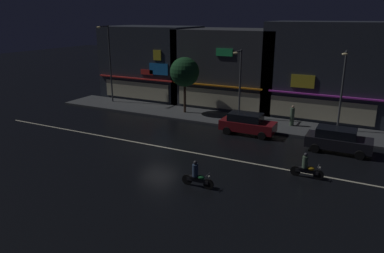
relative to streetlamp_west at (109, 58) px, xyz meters
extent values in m
plane|color=black|center=(11.68, -9.30, -4.78)|extent=(140.00, 140.00, 0.00)
cube|color=beige|center=(11.68, -9.30, -4.77)|extent=(30.19, 0.16, 0.01)
cube|color=#424447|center=(11.68, -0.48, -4.71)|extent=(31.78, 4.23, 0.14)
cube|color=#2D333D|center=(2.14, 4.94, -0.82)|extent=(10.07, 6.51, 7.92)
cube|color=red|center=(2.14, 1.56, -2.18)|extent=(9.56, 0.24, 0.12)
cube|color=red|center=(3.61, 1.62, -1.43)|extent=(1.52, 0.08, 0.53)
cube|color=yellow|center=(4.93, 1.62, 0.39)|extent=(0.91, 0.08, 1.03)
cube|color=#268CF2|center=(5.06, 1.62, -1.02)|extent=(2.19, 0.08, 1.16)
cube|color=beige|center=(2.14, 1.62, -3.48)|extent=(8.05, 0.06, 1.80)
cube|color=#2D333D|center=(21.21, 4.85, -0.50)|extent=(10.77, 6.33, 8.55)
cube|color=#D83FD8|center=(21.21, 1.56, -2.18)|extent=(10.23, 0.24, 0.12)
cube|color=yellow|center=(19.54, 1.62, -1.13)|extent=(1.98, 0.08, 1.11)
cube|color=beige|center=(21.21, 1.62, -3.48)|extent=(8.62, 0.06, 1.80)
cube|color=#383A3F|center=(11.68, 5.47, -0.91)|extent=(10.51, 7.56, 7.75)
cube|color=orange|center=(11.68, 1.56, -2.18)|extent=(9.98, 0.24, 0.12)
cube|color=#33E572|center=(12.26, 1.62, 1.00)|extent=(1.63, 0.08, 0.70)
cube|color=beige|center=(11.68, 1.62, -3.48)|extent=(8.41, 0.06, 1.80)
cylinder|color=#47494C|center=(0.00, 0.20, -0.66)|extent=(0.16, 0.16, 7.97)
cube|color=#47494C|center=(0.00, -0.50, 3.23)|extent=(0.10, 1.40, 0.10)
ellipsoid|color=#F9E099|center=(0.00, -1.20, 3.15)|extent=(0.44, 0.32, 0.20)
cylinder|color=#47494C|center=(14.42, 0.16, -1.59)|extent=(0.16, 0.16, 6.10)
cube|color=#47494C|center=(14.42, -0.54, 1.36)|extent=(0.10, 1.40, 0.10)
ellipsoid|color=#F9E099|center=(14.42, -1.24, 1.28)|extent=(0.44, 0.32, 0.20)
cylinder|color=#47494C|center=(22.83, 0.30, -1.45)|extent=(0.16, 0.16, 6.38)
cube|color=#47494C|center=(22.83, -0.40, 1.64)|extent=(0.10, 1.40, 0.10)
ellipsoid|color=#F9E099|center=(22.83, -1.10, 1.56)|extent=(0.44, 0.32, 0.20)
cylinder|color=#4C664C|center=(19.25, -0.16, -3.88)|extent=(0.35, 0.35, 1.51)
sphere|color=tan|center=(19.25, -0.16, -3.01)|extent=(0.22, 0.22, 0.22)
cylinder|color=#473323|center=(9.13, -0.33, -3.25)|extent=(0.24, 0.24, 2.78)
sphere|color=#194723|center=(9.13, -0.33, -0.76)|extent=(2.73, 2.73, 2.73)
cube|color=black|center=(23.38, -4.60, -4.09)|extent=(4.30, 1.78, 0.76)
cube|color=black|center=(23.17, -4.60, -3.41)|extent=(2.58, 1.57, 0.60)
cube|color=#F9F2CC|center=(25.49, -4.00, -3.99)|extent=(0.08, 0.20, 0.12)
cube|color=#F9F2CC|center=(25.49, -5.21, -3.99)|extent=(0.08, 0.20, 0.12)
cylinder|color=black|center=(24.80, -3.71, -4.47)|extent=(0.62, 0.20, 0.62)
cylinder|color=black|center=(24.80, -5.49, -4.47)|extent=(0.62, 0.20, 0.62)
cylinder|color=black|center=(21.96, -3.71, -4.47)|extent=(0.62, 0.20, 0.62)
cylinder|color=black|center=(21.96, -5.49, -4.47)|extent=(0.62, 0.20, 0.62)
cube|color=maroon|center=(16.53, -3.63, -4.09)|extent=(4.30, 1.78, 0.76)
cube|color=black|center=(16.31, -3.63, -3.41)|extent=(2.58, 1.57, 0.60)
cube|color=#F9F2CC|center=(18.64, -3.03, -3.99)|extent=(0.08, 0.20, 0.12)
cube|color=#F9F2CC|center=(18.64, -4.24, -3.99)|extent=(0.08, 0.20, 0.12)
cylinder|color=black|center=(17.95, -2.74, -4.47)|extent=(0.62, 0.20, 0.62)
cylinder|color=black|center=(17.95, -4.52, -4.47)|extent=(0.62, 0.20, 0.62)
cylinder|color=black|center=(15.11, -2.74, -4.47)|extent=(0.62, 0.20, 0.62)
cylinder|color=black|center=(15.11, -4.52, -4.47)|extent=(0.62, 0.20, 0.62)
cylinder|color=black|center=(17.74, -13.84, -4.48)|extent=(0.60, 0.08, 0.60)
cylinder|color=black|center=(16.44, -13.84, -4.48)|extent=(0.60, 0.10, 0.60)
cube|color=black|center=(17.09, -13.84, -4.38)|extent=(1.30, 0.14, 0.20)
ellipsoid|color=#268C3F|center=(17.29, -13.84, -4.16)|extent=(0.44, 0.26, 0.24)
cube|color=black|center=(16.89, -13.84, -4.23)|extent=(0.56, 0.22, 0.10)
cylinder|color=slate|center=(17.69, -13.84, -3.93)|extent=(0.03, 0.60, 0.03)
sphere|color=white|center=(17.78, -13.84, -4.03)|extent=(0.14, 0.14, 0.14)
cylinder|color=#334766|center=(16.94, -13.84, -3.83)|extent=(0.32, 0.32, 0.70)
sphere|color=#333338|center=(16.94, -13.84, -3.37)|extent=(0.22, 0.22, 0.22)
cylinder|color=black|center=(22.87, -9.90, -4.48)|extent=(0.60, 0.08, 0.60)
cylinder|color=black|center=(21.57, -9.90, -4.48)|extent=(0.60, 0.10, 0.60)
cube|color=black|center=(22.22, -9.90, -4.38)|extent=(1.30, 0.14, 0.20)
ellipsoid|color=gold|center=(22.42, -9.90, -4.16)|extent=(0.44, 0.26, 0.24)
cube|color=black|center=(22.02, -9.90, -4.23)|extent=(0.56, 0.22, 0.10)
cylinder|color=slate|center=(22.82, -9.90, -3.93)|extent=(0.03, 0.60, 0.03)
sphere|color=white|center=(22.91, -9.90, -4.03)|extent=(0.14, 0.14, 0.14)
cylinder|color=#4C664C|center=(22.07, -9.90, -3.83)|extent=(0.32, 0.32, 0.70)
sphere|color=#333338|center=(22.07, -9.90, -3.37)|extent=(0.22, 0.22, 0.22)
cone|color=orange|center=(15.39, -3.16, -4.50)|extent=(0.36, 0.36, 0.55)
camera|label=1|loc=(25.05, -30.22, 4.28)|focal=34.05mm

